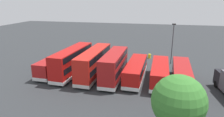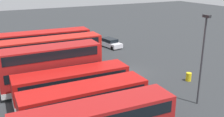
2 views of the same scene
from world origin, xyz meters
name	(u,v)px [view 2 (image 2 of 2)]	position (x,y,z in m)	size (l,w,h in m)	color
ground_plane	(132,72)	(0.00, 0.00, 0.00)	(140.00, 140.00, 0.00)	#2D3033
bus_single_deck_second	(85,101)	(-7.39, 9.04, 1.62)	(2.78, 10.48, 2.95)	#B71411
bus_single_deck_third	(73,84)	(-3.57, 8.78, 1.62)	(2.94, 10.84, 2.95)	#B71411
bus_double_decker_fourth	(51,67)	(-0.19, 9.88, 2.45)	(2.77, 10.16, 4.55)	#A51919
bus_double_decker_fifth	(51,56)	(3.48, 8.96, 2.45)	(2.87, 11.97, 4.55)	red
bus_double_decker_sixth	(44,48)	(7.44, 8.79, 2.45)	(3.19, 11.94, 4.55)	#B71411
bus_single_deck_seventh	(39,48)	(10.70, 8.73, 1.62)	(2.89, 10.51, 2.95)	#A51919
car_hatchback_silver	(110,43)	(11.80, -3.01, 0.70)	(4.74, 2.50, 1.43)	silver
lamp_post_tall	(203,54)	(-9.64, -1.10, 4.78)	(0.70, 0.30, 8.20)	#38383D
waste_bin_yellow	(189,77)	(-5.18, -4.24, 0.47)	(0.60, 0.60, 0.95)	yellow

